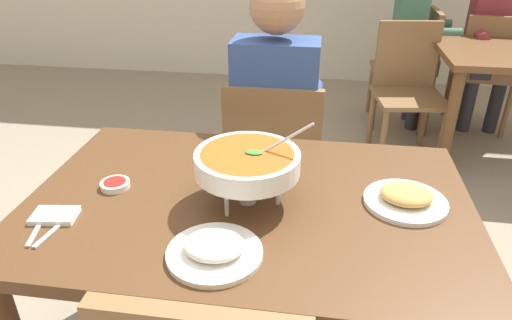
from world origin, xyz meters
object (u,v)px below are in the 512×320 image
(chair_diner_main, at_px, (274,161))
(curry_bowl, at_px, (247,163))
(patron_bg_left, at_px, (413,31))
(chair_bg_left, at_px, (414,61))
(chair_bg_middle, at_px, (486,68))
(diner_main, at_px, (276,111))
(sauce_dish, at_px, (115,185))
(rice_plate, at_px, (214,249))
(appetizer_plate, at_px, (406,198))
(patron_bg_middle, at_px, (495,33))
(dining_table_main, at_px, (249,228))
(chair_bg_right, at_px, (407,83))

(chair_diner_main, height_order, curry_bowl, curry_bowl)
(patron_bg_left, bearing_deg, chair_bg_left, 27.66)
(chair_bg_middle, bearing_deg, diner_main, -129.89)
(diner_main, relative_size, sauce_dish, 14.56)
(chair_diner_main, distance_m, curry_bowl, 0.83)
(rice_plate, relative_size, appetizer_plate, 1.00)
(appetizer_plate, height_order, patron_bg_middle, patron_bg_middle)
(diner_main, relative_size, curry_bowl, 3.94)
(chair_diner_main, height_order, diner_main, diner_main)
(dining_table_main, relative_size, chair_bg_middle, 1.46)
(dining_table_main, distance_m, curry_bowl, 0.24)
(chair_diner_main, xyz_separation_m, patron_bg_middle, (1.43, 1.79, 0.24))
(chair_diner_main, bearing_deg, rice_plate, -92.37)
(sauce_dish, distance_m, chair_bg_left, 2.85)
(rice_plate, bearing_deg, patron_bg_left, 72.21)
(appetizer_plate, height_order, chair_bg_right, chair_bg_right)
(patron_bg_middle, bearing_deg, appetizer_plate, -111.50)
(chair_diner_main, relative_size, chair_bg_left, 1.00)
(appetizer_plate, relative_size, chair_bg_right, 0.27)
(chair_bg_left, xyz_separation_m, patron_bg_middle, (0.54, -0.01, 0.24))
(sauce_dish, bearing_deg, rice_plate, -35.68)
(dining_table_main, relative_size, patron_bg_middle, 1.00)
(chair_diner_main, bearing_deg, chair_bg_right, 58.60)
(chair_diner_main, bearing_deg, dining_table_main, -90.00)
(chair_diner_main, height_order, patron_bg_middle, patron_bg_middle)
(chair_bg_left, bearing_deg, rice_plate, -108.51)
(chair_bg_left, height_order, chair_bg_right, same)
(chair_bg_right, bearing_deg, patron_bg_middle, 38.53)
(diner_main, height_order, chair_bg_middle, diner_main)
(rice_plate, height_order, chair_bg_middle, chair_bg_middle)
(appetizer_plate, distance_m, sauce_dish, 0.88)
(rice_plate, height_order, appetizer_plate, same)
(sauce_dish, distance_m, chair_bg_right, 2.33)
(patron_bg_left, bearing_deg, dining_table_main, -108.75)
(dining_table_main, height_order, chair_bg_left, chair_bg_left)
(dining_table_main, relative_size, chair_diner_main, 1.46)
(chair_bg_right, bearing_deg, diner_main, -122.08)
(chair_diner_main, distance_m, sauce_dish, 0.87)
(chair_bg_middle, bearing_deg, chair_bg_left, 170.22)
(patron_bg_left, bearing_deg, curry_bowl, -108.64)
(dining_table_main, bearing_deg, chair_bg_left, 70.47)
(chair_bg_middle, xyz_separation_m, patron_bg_left, (-0.56, 0.06, 0.24))
(curry_bowl, relative_size, patron_bg_left, 0.25)
(patron_bg_left, bearing_deg, appetizer_plate, -99.01)
(chair_bg_middle, height_order, patron_bg_left, patron_bg_left)
(dining_table_main, height_order, sauce_dish, sauce_dish)
(diner_main, xyz_separation_m, patron_bg_middle, (1.43, 1.75, 0.00))
(chair_bg_right, bearing_deg, dining_table_main, -111.25)
(chair_bg_middle, distance_m, chair_bg_right, 0.78)
(patron_bg_middle, bearing_deg, chair_bg_middle, -108.90)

